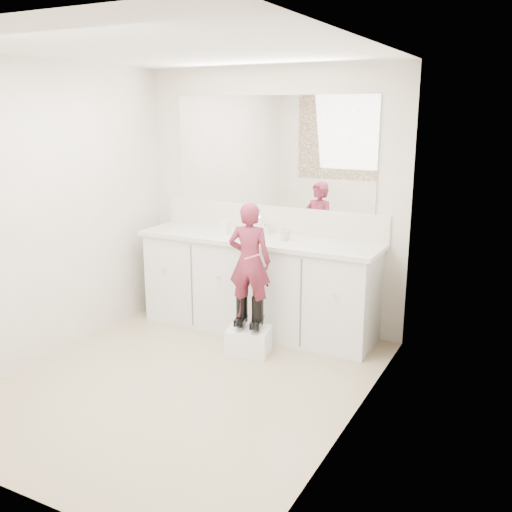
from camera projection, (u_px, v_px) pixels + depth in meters
The scene contains 18 objects.
floor at pixel (184, 382), 4.35m from camera, with size 3.00×3.00×0.00m, color #89785A.
ceiling at pixel (173, 49), 3.75m from camera, with size 3.00×3.00×0.00m, color white.
wall_back at pixel (271, 199), 5.34m from camera, with size 2.60×2.60×0.00m, color beige.
wall_front at pixel (1, 283), 2.76m from camera, with size 2.60×2.60×0.00m, color beige.
wall_left at pixel (47, 213), 4.63m from camera, with size 3.00×3.00×0.00m, color beige.
wall_right at pixel (356, 247), 3.47m from camera, with size 3.00×3.00×0.00m, color beige.
vanity_cabinet at pixel (258, 286), 5.30m from camera, with size 2.20×0.55×0.85m, color silver.
countertop at pixel (257, 239), 5.17m from camera, with size 2.28×0.58×0.04m, color beige.
backsplash at pixel (271, 219), 5.37m from camera, with size 2.28×0.03×0.25m, color beige.
mirror at pixel (271, 152), 5.22m from camera, with size 2.00×0.02×1.00m, color white.
faucet at pixel (265, 229), 5.30m from camera, with size 0.08×0.08×0.10m, color silver.
cup at pixel (285, 235), 5.05m from camera, with size 0.11×0.11×0.10m, color beige.
soap_bottle at pixel (225, 225), 5.30m from camera, with size 0.08×0.08×0.17m, color silver.
step_stool at pixel (249, 341), 4.84m from camera, with size 0.35×0.29×0.22m, color white.
boot_left at pixel (242, 310), 4.82m from camera, with size 0.11×0.19×0.29m, color black, non-canonical shape.
boot_right at pixel (258, 313), 4.76m from camera, with size 0.11×0.19×0.29m, color black, non-canonical shape.
toddler at pixel (250, 261), 4.68m from camera, with size 0.35×0.23×0.97m, color #B1365B.
toothbrush at pixel (253, 257), 4.56m from camera, with size 0.01×0.01×0.14m, color #F15E8E.
Camera 1 is at (2.32, -3.27, 2.01)m, focal length 40.00 mm.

